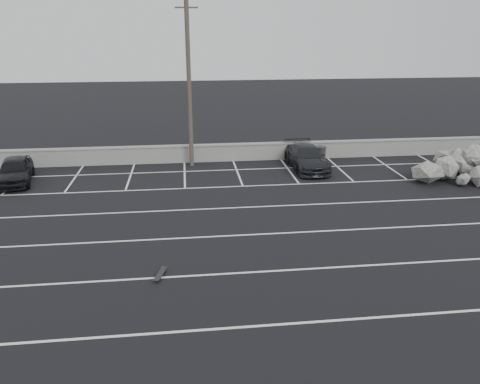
{
  "coord_description": "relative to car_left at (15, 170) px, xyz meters",
  "views": [
    {
      "loc": [
        -1.86,
        -13.83,
        7.84
      ],
      "look_at": [
        0.41,
        5.33,
        1.0
      ],
      "focal_mm": 35.0,
      "sensor_mm": 36.0,
      "label": 1
    }
  ],
  "objects": [
    {
      "name": "trash_bin",
      "position": [
        17.13,
        1.81,
        -0.17
      ],
      "size": [
        0.82,
        0.82,
        1.0
      ],
      "rotation": [
        0.0,
        0.0,
        -0.29
      ],
      "color": "#262528",
      "rests_on": "ground"
    },
    {
      "name": "stall_lines",
      "position": [
        10.81,
        -6.65,
        -0.67
      ],
      "size": [
        36.0,
        20.05,
        0.01
      ],
      "color": "silver",
      "rests_on": "ground"
    },
    {
      "name": "skateboard",
      "position": [
        8.0,
        -10.97,
        -0.61
      ],
      "size": [
        0.4,
        0.8,
        0.09
      ],
      "rotation": [
        0.0,
        0.0,
        -0.27
      ],
      "color": "black",
      "rests_on": "ground"
    },
    {
      "name": "car_right",
      "position": [
        15.97,
        0.71,
        -0.01
      ],
      "size": [
        1.98,
        4.63,
        1.33
      ],
      "primitive_type": "imported",
      "rotation": [
        0.0,
        0.0,
        0.03
      ],
      "color": "black",
      "rests_on": "ground"
    },
    {
      "name": "seawall",
      "position": [
        10.89,
        2.95,
        -0.13
      ],
      "size": [
        50.0,
        0.45,
        1.06
      ],
      "color": "gray",
      "rests_on": "ground"
    },
    {
      "name": "utility_pole",
      "position": [
        9.34,
        2.15,
        4.1
      ],
      "size": [
        1.26,
        0.25,
        9.43
      ],
      "color": "#4C4238",
      "rests_on": "ground"
    },
    {
      "name": "ground",
      "position": [
        10.89,
        -11.05,
        -0.68
      ],
      "size": [
        120.0,
        120.0,
        0.0
      ],
      "primitive_type": "plane",
      "color": "black",
      "rests_on": "ground"
    },
    {
      "name": "car_left",
      "position": [
        0.0,
        0.0,
        0.0
      ],
      "size": [
        2.32,
        4.21,
        1.36
      ],
      "primitive_type": "imported",
      "rotation": [
        0.0,
        0.0,
        0.19
      ],
      "color": "black",
      "rests_on": "ground"
    },
    {
      "name": "riprap_pile",
      "position": [
        24.2,
        -2.05,
        -0.1
      ],
      "size": [
        5.89,
        4.58,
        1.5
      ],
      "color": "#9C9991",
      "rests_on": "ground"
    }
  ]
}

